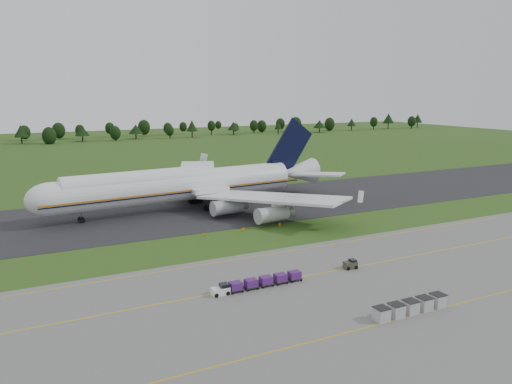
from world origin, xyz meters
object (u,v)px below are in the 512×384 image
aircraft (185,185)px  edge_markers (243,229)px  utility_cart (350,265)px  uld_row (411,307)px  baggage_train (257,283)px

aircraft → edge_markers: (4.45, -24.02, -5.85)m
utility_cart → uld_row: bearing=-100.7°
aircraft → utility_cart: (10.51, -52.29, -5.49)m
baggage_train → edge_markers: bearing=68.7°
uld_row → edge_markers: size_ratio=0.64×
edge_markers → aircraft: bearing=100.5°
uld_row → baggage_train: bearing=130.3°
uld_row → edge_markers: (-2.81, 45.36, -0.67)m
baggage_train → edge_markers: baggage_train is taller
aircraft → edge_markers: 25.12m
utility_cart → uld_row: size_ratio=0.19×
aircraft → baggage_train: aircraft is taller
aircraft → edge_markers: bearing=-79.5°
uld_row → edge_markers: 45.45m
baggage_train → uld_row: bearing=-49.7°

